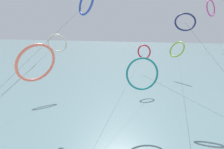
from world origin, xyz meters
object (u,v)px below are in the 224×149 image
object	(u,v)px
kite_navy	(185,22)
kite_ivory	(57,43)
kite_teal	(142,74)
kite_coral	(36,63)
kite_magenta	(211,8)
kite_crimson	(144,52)
kite_lime	(177,49)
kite_cobalt	(86,3)

from	to	relation	value
kite_navy	kite_ivory	size ratio (longest dim) A/B	0.62
kite_teal	kite_coral	bearing A→B (deg)	-158.21
kite_teal	kite_magenta	size ratio (longest dim) A/B	0.44
kite_crimson	kite_lime	world-z (taller)	kite_crimson
kite_teal	kite_cobalt	size ratio (longest dim) A/B	0.79
kite_navy	kite_cobalt	distance (m)	17.76
kite_cobalt	kite_coral	size ratio (longest dim) A/B	1.97
kite_crimson	kite_navy	bearing A→B (deg)	-76.79
kite_cobalt	kite_coral	distance (m)	17.45
kite_crimson	kite_magenta	world-z (taller)	kite_magenta
kite_magenta	kite_lime	distance (m)	13.60
kite_cobalt	kite_magenta	bearing A→B (deg)	82.78
kite_ivory	kite_coral	distance (m)	24.17
kite_cobalt	kite_coral	world-z (taller)	kite_cobalt
kite_magenta	kite_ivory	distance (m)	39.07
kite_teal	kite_coral	world-z (taller)	kite_coral
kite_navy	kite_ivory	distance (m)	26.94
kite_cobalt	kite_crimson	size ratio (longest dim) A/B	0.77
kite_coral	kite_navy	bearing A→B (deg)	167.95
kite_ivory	kite_cobalt	bearing A→B (deg)	-79.17
kite_cobalt	kite_ivory	world-z (taller)	kite_cobalt
kite_coral	kite_lime	bearing A→B (deg)	-174.32
kite_ivory	kite_lime	bearing A→B (deg)	-7.91
kite_magenta	kite_teal	bearing A→B (deg)	-168.93
kite_teal	kite_magenta	bearing A→B (deg)	43.75
kite_lime	kite_coral	world-z (taller)	kite_coral
kite_teal	kite_ivory	xyz separation A→B (m)	(-20.69, 11.71, 3.13)
kite_cobalt	kite_lime	distance (m)	33.76
kite_crimson	kite_ivory	bearing A→B (deg)	168.16
kite_teal	kite_cobalt	world-z (taller)	kite_cobalt
kite_magenta	kite_coral	size ratio (longest dim) A/B	3.56
kite_navy	kite_cobalt	xyz separation A→B (m)	(-16.69, -5.16, 3.20)
kite_navy	kite_lime	world-z (taller)	kite_navy
kite_magenta	kite_ivory	bearing A→B (deg)	152.86
kite_cobalt	kite_magenta	xyz separation A→B (m)	(23.70, 24.40, 0.63)
kite_teal	kite_magenta	world-z (taller)	kite_magenta
kite_coral	kite_ivory	bearing A→B (deg)	-128.38
kite_ivory	kite_coral	size ratio (longest dim) A/B	2.13
kite_navy	kite_teal	xyz separation A→B (m)	(-5.88, -10.70, -7.45)
kite_crimson	kite_coral	bearing A→B (deg)	-137.74
kite_cobalt	kite_magenta	size ratio (longest dim) A/B	0.55
kite_teal	kite_lime	world-z (taller)	kite_lime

